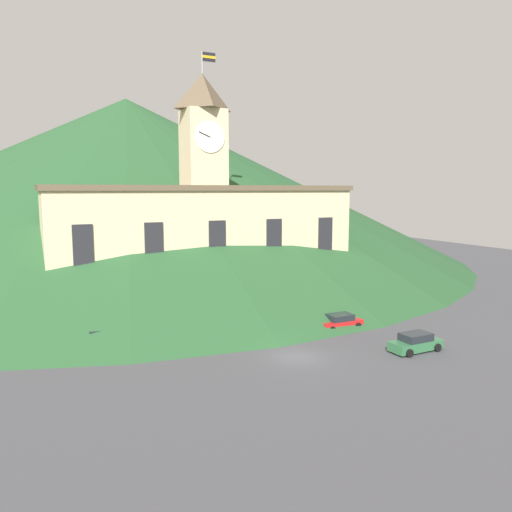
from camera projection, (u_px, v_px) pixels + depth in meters
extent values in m
plane|color=#424247|center=(297.00, 357.00, 40.26)|extent=(160.00, 160.00, 0.00)
cube|color=beige|center=(205.00, 247.00, 59.02)|extent=(35.32, 8.32, 13.31)
cube|color=brown|center=(204.00, 188.00, 58.10)|extent=(35.92, 8.92, 0.60)
cube|color=beige|center=(203.00, 148.00, 57.49)|extent=(4.50, 4.50, 8.52)
pyramid|color=brown|center=(202.00, 92.00, 56.66)|extent=(4.95, 4.95, 4.05)
cylinder|color=silver|center=(210.00, 137.00, 55.29)|extent=(3.42, 0.12, 3.42)
cube|color=black|center=(205.00, 134.00, 54.91)|extent=(1.34, 0.06, 0.61)
cylinder|color=#B2B2B7|center=(202.00, 62.00, 56.23)|extent=(0.10, 0.10, 2.40)
cube|color=black|center=(209.00, 57.00, 56.49)|extent=(1.60, 0.06, 1.00)
cube|color=gold|center=(209.00, 57.00, 56.45)|extent=(1.60, 0.04, 0.28)
cube|color=#232328|center=(84.00, 261.00, 49.27)|extent=(1.94, 0.16, 7.32)
cube|color=#232328|center=(154.00, 257.00, 52.26)|extent=(1.94, 0.16, 7.32)
cube|color=#232328|center=(217.00, 254.00, 55.26)|extent=(1.94, 0.16, 7.32)
cube|color=#232328|center=(274.00, 250.00, 58.25)|extent=(1.94, 0.16, 7.32)
cube|color=#232328|center=(325.00, 247.00, 61.24)|extent=(1.94, 0.16, 7.32)
cube|color=gold|center=(79.00, 319.00, 47.15)|extent=(6.04, 0.12, 2.47)
cube|color=black|center=(143.00, 313.00, 49.71)|extent=(6.04, 0.12, 2.47)
cube|color=gold|center=(200.00, 307.00, 52.27)|extent=(6.04, 0.12, 2.47)
cube|color=black|center=(252.00, 301.00, 54.83)|extent=(6.04, 0.12, 2.47)
cube|color=gold|center=(300.00, 296.00, 57.39)|extent=(6.04, 0.12, 2.47)
cube|color=black|center=(343.00, 292.00, 59.94)|extent=(6.04, 0.12, 2.47)
cone|color=#234C28|center=(128.00, 179.00, 97.66)|extent=(127.20, 127.20, 30.74)
cylinder|color=black|center=(109.00, 301.00, 49.32)|extent=(0.14, 0.14, 4.88)
cube|color=black|center=(108.00, 279.00, 49.02)|extent=(0.90, 0.08, 0.08)
sphere|color=white|center=(104.00, 277.00, 48.80)|extent=(0.36, 0.36, 0.36)
sphere|color=white|center=(113.00, 277.00, 49.18)|extent=(0.36, 0.36, 0.36)
cylinder|color=black|center=(220.00, 293.00, 54.30)|extent=(0.14, 0.14, 4.38)
cube|color=black|center=(219.00, 275.00, 54.03)|extent=(0.90, 0.08, 0.08)
sphere|color=white|center=(215.00, 274.00, 53.81)|extent=(0.36, 0.36, 0.36)
sphere|color=white|center=(223.00, 273.00, 54.20)|extent=(0.36, 0.36, 0.36)
cylinder|color=black|center=(322.00, 282.00, 59.87)|extent=(0.14, 0.14, 4.92)
cube|color=black|center=(323.00, 263.00, 59.57)|extent=(0.90, 0.08, 0.08)
sphere|color=white|center=(320.00, 261.00, 59.35)|extent=(0.36, 0.36, 0.36)
sphere|color=white|center=(326.00, 261.00, 59.73)|extent=(0.36, 0.36, 0.36)
cube|color=slate|center=(106.00, 341.00, 42.64)|extent=(5.32, 2.06, 0.87)
cube|color=#1E2328|center=(106.00, 332.00, 42.54)|extent=(2.94, 1.87, 0.71)
cylinder|color=black|center=(125.00, 337.00, 44.34)|extent=(0.77, 0.37, 0.77)
cylinder|color=black|center=(130.00, 343.00, 42.56)|extent=(0.77, 0.37, 0.77)
cylinder|color=black|center=(83.00, 343.00, 42.78)|extent=(0.77, 0.37, 0.77)
cylinder|color=black|center=(86.00, 349.00, 41.00)|extent=(0.77, 0.37, 0.77)
cube|color=#284C99|center=(235.00, 323.00, 47.68)|extent=(5.30, 2.58, 1.04)
cube|color=#1E2328|center=(235.00, 314.00, 47.55)|extent=(3.00, 2.15, 0.85)
cylinder|color=black|center=(245.00, 321.00, 49.47)|extent=(0.96, 0.46, 0.92)
cylinder|color=black|center=(256.00, 326.00, 47.78)|extent=(0.96, 0.46, 0.92)
cylinder|color=black|center=(214.00, 326.00, 47.65)|extent=(0.96, 0.46, 0.92)
cylinder|color=black|center=(224.00, 331.00, 45.96)|extent=(0.96, 0.46, 0.92)
cube|color=red|center=(340.00, 324.00, 48.42)|extent=(4.43, 1.88, 0.72)
cube|color=#1E2328|center=(340.00, 317.00, 48.33)|extent=(2.45, 1.70, 0.59)
cylinder|color=black|center=(347.00, 321.00, 49.90)|extent=(0.64, 0.34, 0.64)
cylinder|color=black|center=(358.00, 326.00, 48.30)|extent=(0.64, 0.34, 0.64)
cylinder|color=black|center=(322.00, 325.00, 48.58)|extent=(0.64, 0.34, 0.64)
cylinder|color=black|center=(332.00, 330.00, 46.98)|extent=(0.64, 0.34, 0.64)
cube|color=#2D663D|center=(415.00, 345.00, 41.68)|extent=(4.66, 1.95, 0.77)
cube|color=#1E2328|center=(416.00, 337.00, 41.59)|extent=(2.58, 1.74, 0.63)
cylinder|color=black|center=(421.00, 342.00, 43.21)|extent=(0.69, 0.35, 0.68)
cylinder|color=black|center=(437.00, 347.00, 41.63)|extent=(0.69, 0.35, 0.68)
cylinder|color=black|center=(393.00, 347.00, 41.79)|extent=(0.69, 0.35, 0.68)
cylinder|color=black|center=(409.00, 353.00, 40.21)|extent=(0.69, 0.35, 0.68)
cylinder|color=#282D3D|center=(286.00, 310.00, 54.24)|extent=(0.18, 0.18, 0.79)
cylinder|color=#282D3D|center=(284.00, 310.00, 54.41)|extent=(0.18, 0.18, 0.79)
cylinder|color=#282D3D|center=(285.00, 304.00, 54.23)|extent=(0.45, 0.45, 0.63)
sphere|color=#936B4C|center=(285.00, 300.00, 54.17)|extent=(0.26, 0.26, 0.26)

